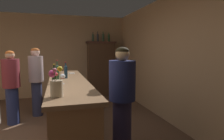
{
  "coord_description": "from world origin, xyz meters",
  "views": [
    {
      "loc": [
        0.45,
        -3.01,
        1.55
      ],
      "look_at": [
        1.36,
        0.11,
        1.21
      ],
      "focal_mm": 30.17,
      "sensor_mm": 36.0,
      "label": 1
    }
  ],
  "objects_px": {
    "cheese_plate": "(72,73)",
    "bar_counter": "(69,109)",
    "flower_arrangement": "(56,85)",
    "display_cabinet": "(101,68)",
    "bartender": "(122,97)",
    "wine_glass_mid": "(63,77)",
    "wine_glass_front": "(57,70)",
    "wine_bottle_pinot": "(66,71)",
    "wine_bottle_riesling": "(57,72)",
    "display_bottle_midleft": "(98,37)",
    "display_bottle_center": "(103,37)",
    "patron_in_navy": "(11,84)",
    "wine_bottle_merlot": "(54,75)",
    "patron_in_grey": "(36,78)",
    "display_bottle_left": "(93,37)",
    "display_bottle_midright": "(109,37)"
  },
  "relations": [
    {
      "from": "cheese_plate",
      "to": "bar_counter",
      "type": "bearing_deg",
      "value": -97.95
    },
    {
      "from": "wine_bottle_merlot",
      "to": "patron_in_grey",
      "type": "height_order",
      "value": "patron_in_grey"
    },
    {
      "from": "bar_counter",
      "to": "wine_glass_front",
      "type": "height_order",
      "value": "wine_glass_front"
    },
    {
      "from": "wine_bottle_pinot",
      "to": "patron_in_navy",
      "type": "distance_m",
      "value": 1.35
    },
    {
      "from": "wine_bottle_pinot",
      "to": "display_bottle_midleft",
      "type": "relative_size",
      "value": 0.9
    },
    {
      "from": "wine_bottle_merlot",
      "to": "flower_arrangement",
      "type": "xyz_separation_m",
      "value": [
        0.03,
        -0.88,
        -0.01
      ]
    },
    {
      "from": "bar_counter",
      "to": "wine_bottle_merlot",
      "type": "distance_m",
      "value": 0.75
    },
    {
      "from": "wine_bottle_pinot",
      "to": "wine_glass_front",
      "type": "bearing_deg",
      "value": 104.65
    },
    {
      "from": "patron_in_navy",
      "to": "display_cabinet",
      "type": "bearing_deg",
      "value": 101.52
    },
    {
      "from": "display_cabinet",
      "to": "patron_in_grey",
      "type": "distance_m",
      "value": 2.48
    },
    {
      "from": "flower_arrangement",
      "to": "bartender",
      "type": "xyz_separation_m",
      "value": [
        0.92,
        0.44,
        -0.3
      ]
    },
    {
      "from": "wine_bottle_pinot",
      "to": "patron_in_grey",
      "type": "relative_size",
      "value": 0.19
    },
    {
      "from": "display_bottle_center",
      "to": "display_bottle_left",
      "type": "bearing_deg",
      "value": -180.0
    },
    {
      "from": "bartender",
      "to": "flower_arrangement",
      "type": "bearing_deg",
      "value": 26.19
    },
    {
      "from": "bartender",
      "to": "display_bottle_midleft",
      "type": "bearing_deg",
      "value": -95.75
    },
    {
      "from": "patron_in_grey",
      "to": "patron_in_navy",
      "type": "bearing_deg",
      "value": -57.77
    },
    {
      "from": "display_cabinet",
      "to": "wine_glass_front",
      "type": "relative_size",
      "value": 12.49
    },
    {
      "from": "wine_glass_front",
      "to": "cheese_plate",
      "type": "distance_m",
      "value": 0.34
    },
    {
      "from": "bar_counter",
      "to": "display_bottle_midleft",
      "type": "height_order",
      "value": "display_bottle_midleft"
    },
    {
      "from": "display_bottle_center",
      "to": "patron_in_grey",
      "type": "xyz_separation_m",
      "value": [
        -2.0,
        -1.58,
        -1.11
      ]
    },
    {
      "from": "display_cabinet",
      "to": "cheese_plate",
      "type": "bearing_deg",
      "value": -118.79
    },
    {
      "from": "wine_bottle_merlot",
      "to": "cheese_plate",
      "type": "bearing_deg",
      "value": 73.88
    },
    {
      "from": "wine_bottle_riesling",
      "to": "flower_arrangement",
      "type": "xyz_separation_m",
      "value": [
        -0.01,
        -1.15,
        -0.02
      ]
    },
    {
      "from": "cheese_plate",
      "to": "bartender",
      "type": "relative_size",
      "value": 0.09
    },
    {
      "from": "display_cabinet",
      "to": "wine_bottle_riesling",
      "type": "bearing_deg",
      "value": -115.57
    },
    {
      "from": "bartender",
      "to": "wine_glass_mid",
      "type": "bearing_deg",
      "value": -23.82
    },
    {
      "from": "wine_bottle_riesling",
      "to": "cheese_plate",
      "type": "relative_size",
      "value": 2.45
    },
    {
      "from": "wine_bottle_riesling",
      "to": "wine_bottle_pinot",
      "type": "relative_size",
      "value": 1.15
    },
    {
      "from": "flower_arrangement",
      "to": "patron_in_grey",
      "type": "xyz_separation_m",
      "value": [
        -0.47,
        2.56,
        -0.28
      ]
    },
    {
      "from": "display_bottle_center",
      "to": "bartender",
      "type": "relative_size",
      "value": 0.22
    },
    {
      "from": "flower_arrangement",
      "to": "display_cabinet",
      "type": "bearing_deg",
      "value": 70.77
    },
    {
      "from": "bar_counter",
      "to": "wine_bottle_pinot",
      "type": "height_order",
      "value": "wine_bottle_pinot"
    },
    {
      "from": "display_bottle_center",
      "to": "bar_counter",
      "type": "bearing_deg",
      "value": -114.26
    },
    {
      "from": "display_bottle_left",
      "to": "patron_in_grey",
      "type": "relative_size",
      "value": 0.2
    },
    {
      "from": "display_cabinet",
      "to": "patron_in_navy",
      "type": "height_order",
      "value": "display_cabinet"
    },
    {
      "from": "display_bottle_center",
      "to": "patron_in_navy",
      "type": "distance_m",
      "value": 3.35
    },
    {
      "from": "wine_bottle_pinot",
      "to": "display_bottle_midleft",
      "type": "xyz_separation_m",
      "value": [
        1.18,
        2.74,
        0.81
      ]
    },
    {
      "from": "display_cabinet",
      "to": "wine_bottle_merlot",
      "type": "distance_m",
      "value": 3.59
    },
    {
      "from": "wine_bottle_riesling",
      "to": "bar_counter",
      "type": "bearing_deg",
      "value": 5.92
    },
    {
      "from": "wine_bottle_merlot",
      "to": "wine_glass_front",
      "type": "bearing_deg",
      "value": 87.82
    },
    {
      "from": "wine_bottle_riesling",
      "to": "display_bottle_midright",
      "type": "height_order",
      "value": "display_bottle_midright"
    },
    {
      "from": "wine_bottle_pinot",
      "to": "wine_glass_front",
      "type": "height_order",
      "value": "wine_bottle_pinot"
    },
    {
      "from": "patron_in_navy",
      "to": "bartender",
      "type": "xyz_separation_m",
      "value": [
        1.83,
        -1.72,
        0.03
      ]
    },
    {
      "from": "wine_glass_mid",
      "to": "patron_in_grey",
      "type": "distance_m",
      "value": 1.85
    },
    {
      "from": "display_cabinet",
      "to": "wine_bottle_pinot",
      "type": "relative_size",
      "value": 6.09
    },
    {
      "from": "bar_counter",
      "to": "patron_in_grey",
      "type": "bearing_deg",
      "value": 115.1
    },
    {
      "from": "wine_bottle_riesling",
      "to": "display_bottle_left",
      "type": "bearing_deg",
      "value": 68.71
    },
    {
      "from": "wine_glass_mid",
      "to": "display_bottle_center",
      "type": "distance_m",
      "value": 3.72
    },
    {
      "from": "bar_counter",
      "to": "wine_glass_mid",
      "type": "bearing_deg",
      "value": -105.6
    },
    {
      "from": "display_bottle_left",
      "to": "display_bottle_midright",
      "type": "xyz_separation_m",
      "value": [
        0.55,
        0.0,
        0.0
      ]
    }
  ]
}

